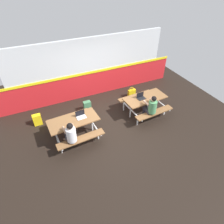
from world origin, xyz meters
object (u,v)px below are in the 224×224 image
Objects in this scene: picnic_table_left at (74,124)px; laptop_dark at (141,97)px; student_further at (151,107)px; backpack_dark at (37,120)px; picnic_table_right at (145,101)px; laptop_silver at (81,116)px; satchel_spare at (87,106)px; student_nearer at (71,134)px; tote_bag_bright at (132,93)px.

picnic_table_left is 2.73m from laptop_dark.
student_further is 4.26m from backpack_dark.
laptop_silver is at bearing -177.94° from picnic_table_right.
picnic_table_left reaches higher than satchel_spare.
student_further is at bearing 2.97° from student_nearer.
student_nearer is 2.81× the size of tote_bag_bright.
student_nearer is at bearing -63.94° from backpack_dark.
picnic_table_left reaches higher than tote_bag_bright.
tote_bag_bright is (2.75, 1.32, -0.59)m from laptop_silver.
picnic_table_right is at bearing -96.04° from tote_bag_bright.
laptop_dark is at bearing 97.15° from student_further.
student_nearer is 2.18m from satchel_spare.
picnic_table_left is 0.36m from laptop_silver.
student_further is 2.55m from laptop_silver.
student_nearer reaches higher than tote_bag_bright.
student_nearer is 0.83m from laptop_silver.
picnic_table_left is 3.35m from tote_bag_bright.
laptop_silver is at bearing 10.95° from picnic_table_left.
satchel_spare is (-1.93, 1.65, -0.49)m from student_further.
student_further is at bearing -22.51° from backpack_dark.
student_nearer is 3.62× the size of laptop_dark.
student_nearer reaches higher than laptop_dark.
student_nearer is at bearing -121.44° from satchel_spare.
student_further is at bearing -40.50° from satchel_spare.
tote_bag_bright is at bearing 25.69° from laptop_silver.
satchel_spare reaches higher than tote_bag_bright.
satchel_spare is (0.58, 1.18, -0.57)m from laptop_silver.
laptop_dark is at bearing 171.79° from picnic_table_right.
tote_bag_bright is at bearing 30.76° from student_nearer.
student_further is at bearing -8.45° from picnic_table_left.
picnic_table_left is at bearing -155.59° from tote_bag_bright.
laptop_dark is 0.77× the size of tote_bag_bright.
picnic_table_right is 5.10× the size of laptop_silver.
picnic_table_right is 5.10× the size of laptop_dark.
laptop_silver is at bearing -116.04° from satchel_spare.
picnic_table_left is 2.83m from student_further.
backpack_dark is (-0.87, 1.78, -0.49)m from student_nearer.
backpack_dark and satchel_spare have the same top height.
tote_bag_bright is at bearing 3.71° from satchel_spare.
backpack_dark is 1.02× the size of tote_bag_bright.
laptop_silver is 1.90m from backpack_dark.
picnic_table_left is 3.86× the size of backpack_dark.
laptop_silver is (-2.51, 0.47, 0.08)m from student_further.
laptop_silver is at bearing -39.40° from backpack_dark.
picnic_table_right is 2.34m from satchel_spare.
picnic_table_left is 1.55m from satchel_spare.
laptop_dark is at bearing -15.02° from backpack_dark.
satchel_spare is (-1.86, 1.06, -0.57)m from laptop_dark.
student_further is at bearing -100.78° from picnic_table_right.
laptop_silver reaches higher than picnic_table_left.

